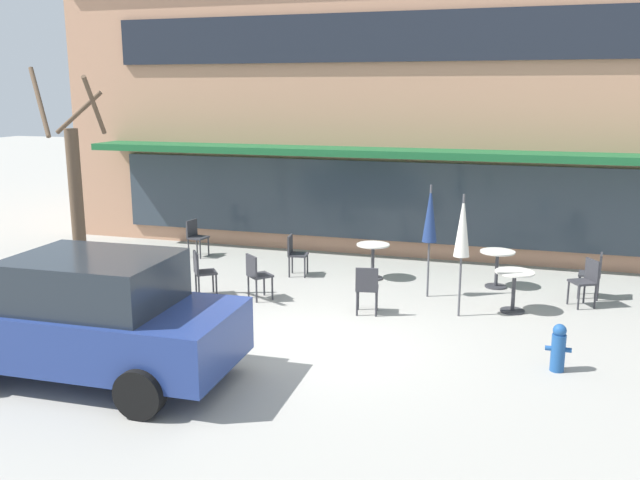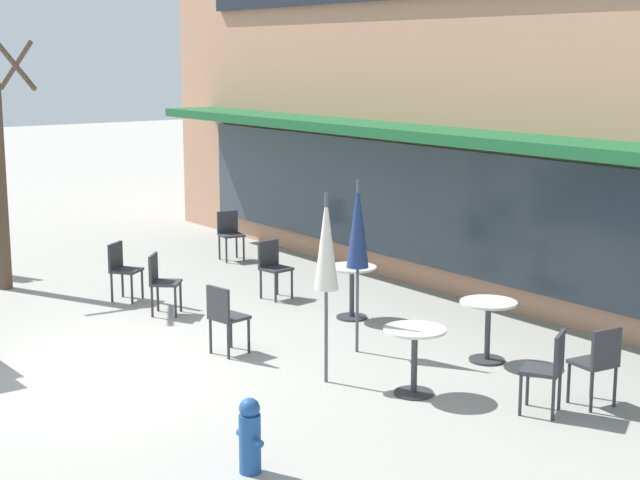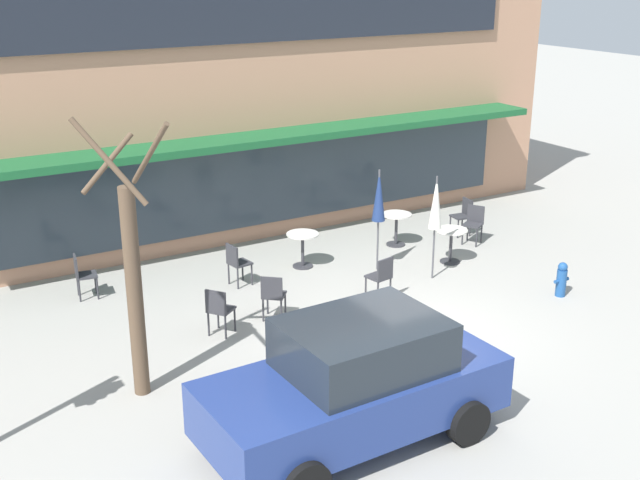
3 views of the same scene
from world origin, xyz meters
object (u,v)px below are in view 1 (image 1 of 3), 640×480
object	(u,v)px
cafe_chair_1	(594,272)
cafe_chair_6	(202,270)
parked_sedan	(90,318)
street_tree	(77,207)
cafe_table_by_tree	(514,284)
cafe_chair_4	(295,252)
cafe_chair_3	(587,279)
fire_hydrant	(558,348)
cafe_chair_0	(257,273)
cafe_chair_2	(367,286)
cafe_chair_5	(196,235)
cafe_table_streetside	(497,263)
cafe_table_near_wall	(373,255)
patio_umbrella_green_folded	(430,215)
patio_umbrella_cream_folded	(463,227)

from	to	relation	value
cafe_chair_1	cafe_chair_6	size ratio (longest dim) A/B	1.00
parked_sedan	street_tree	world-z (taller)	street_tree
cafe_table_by_tree	cafe_chair_4	world-z (taller)	cafe_chair_4
cafe_chair_3	fire_hydrant	size ratio (longest dim) A/B	1.26
cafe_chair_0	cafe_chair_2	bearing A→B (deg)	-6.54
cafe_chair_3	cafe_chair_5	distance (m)	8.85
cafe_chair_0	cafe_chair_1	distance (m)	6.50
cafe_table_streetside	cafe_table_by_tree	world-z (taller)	same
cafe_table_near_wall	cafe_table_by_tree	bearing A→B (deg)	-25.87
patio_umbrella_green_folded	cafe_chair_4	xyz separation A→B (m)	(-2.98, 0.70, -1.10)
cafe_table_streetside	cafe_chair_1	size ratio (longest dim) A/B	0.85
patio_umbrella_cream_folded	parked_sedan	bearing A→B (deg)	-138.09
cafe_chair_5	cafe_chair_6	xyz separation A→B (m)	(1.62, -2.90, 0.00)
parked_sedan	street_tree	distance (m)	3.60
patio_umbrella_green_folded	cafe_chair_5	distance (m)	6.17
cafe_chair_4	cafe_chair_2	bearing A→B (deg)	-45.30
cafe_chair_5	cafe_chair_4	bearing A→B (deg)	-18.38
cafe_chair_1	cafe_chair_4	xyz separation A→B (m)	(-6.05, -0.13, 0.00)
cafe_table_by_tree	cafe_chair_0	distance (m)	4.78
patio_umbrella_green_folded	cafe_chair_4	world-z (taller)	patio_umbrella_green_folded
cafe_table_by_tree	patio_umbrella_cream_folded	bearing A→B (deg)	-149.62
cafe_chair_2	cafe_table_near_wall	bearing A→B (deg)	100.09
cafe_chair_6	cafe_chair_5	bearing A→B (deg)	119.18
cafe_chair_2	cafe_chair_5	bearing A→B (deg)	148.27
cafe_chair_0	fire_hydrant	world-z (taller)	cafe_chair_0
cafe_table_near_wall	cafe_chair_2	xyz separation A→B (m)	(0.42, -2.35, 0.01)
patio_umbrella_cream_folded	cafe_chair_3	distance (m)	2.76
cafe_chair_1	fire_hydrant	size ratio (longest dim) A/B	1.26
cafe_chair_0	street_tree	size ratio (longest dim) A/B	0.20
cafe_chair_0	cafe_chair_3	world-z (taller)	same
cafe_chair_1	cafe_chair_6	distance (m)	7.59
patio_umbrella_cream_folded	cafe_table_near_wall	bearing A→B (deg)	135.81
cafe_chair_2	parked_sedan	size ratio (longest dim) A/B	0.21
cafe_table_near_wall	cafe_chair_2	bearing A→B (deg)	-79.91
cafe_chair_2	parked_sedan	xyz separation A→B (m)	(-3.05, -3.77, 0.35)
cafe_chair_1	cafe_chair_2	world-z (taller)	same
cafe_chair_0	cafe_chair_1	xyz separation A→B (m)	(6.19, 1.99, 0.00)
parked_sedan	cafe_table_streetside	bearing A→B (deg)	50.20
cafe_chair_3	street_tree	distance (m)	9.45
cafe_table_streetside	cafe_chair_1	bearing A→B (deg)	-6.83
cafe_chair_1	cafe_chair_3	xyz separation A→B (m)	(-0.18, -0.58, 0.00)
cafe_table_near_wall	parked_sedan	world-z (taller)	parked_sedan
cafe_chair_2	cafe_chair_6	size ratio (longest dim) A/B	1.00
cafe_table_by_tree	cafe_chair_1	xyz separation A→B (m)	(1.46, 1.31, 0.01)
cafe_chair_4	fire_hydrant	bearing A→B (deg)	-35.43
cafe_chair_0	cafe_chair_4	distance (m)	1.86
cafe_chair_4	parked_sedan	world-z (taller)	parked_sedan
cafe_chair_3	street_tree	bearing A→B (deg)	-163.25
cafe_table_near_wall	fire_hydrant	size ratio (longest dim) A/B	1.08
street_tree	cafe_chair_5	bearing A→B (deg)	86.95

